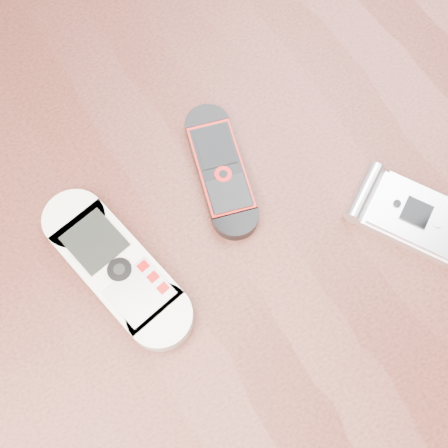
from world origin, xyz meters
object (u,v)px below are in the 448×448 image
(table, at_px, (220,265))
(nokia_white, at_px, (116,267))
(nokia_black_red, at_px, (221,170))
(motorola_razr, at_px, (418,217))

(table, relative_size, nokia_white, 6.67)
(nokia_white, distance_m, nokia_black_red, 0.14)
(nokia_black_red, bearing_deg, nokia_white, -148.75)
(nokia_white, xyz_separation_m, motorola_razr, (0.26, -0.10, -0.00))
(nokia_white, height_order, motorola_razr, nokia_white)
(table, xyz_separation_m, motorola_razr, (0.16, -0.08, 0.11))
(nokia_black_red, bearing_deg, table, -106.62)
(nokia_black_red, distance_m, motorola_razr, 0.19)
(motorola_razr, bearing_deg, nokia_white, 127.92)
(nokia_white, xyz_separation_m, nokia_black_red, (0.13, 0.04, -0.00))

